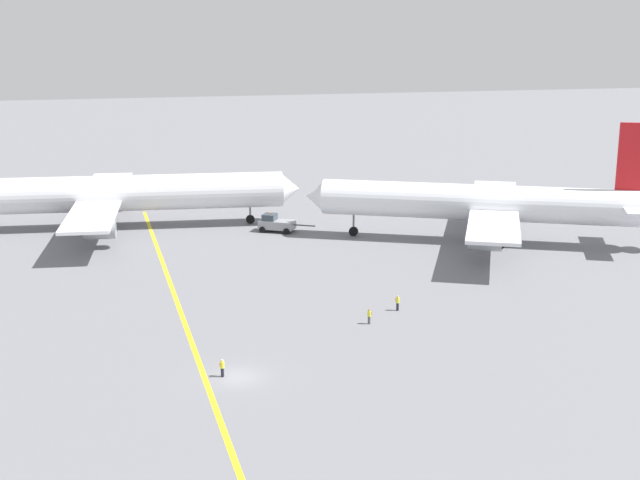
{
  "coord_description": "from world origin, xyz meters",
  "views": [
    {
      "loc": [
        -10.25,
        -67.86,
        29.16
      ],
      "look_at": [
        14.91,
        29.51,
        4.0
      ],
      "focal_mm": 48.16,
      "sensor_mm": 36.0,
      "label": 1
    }
  ],
  "objects_px": {
    "pushback_tug": "(276,223)",
    "ground_crew_ramp_agent_by_cones": "(369,316)",
    "ground_crew_marshaller_foreground": "(222,368)",
    "airliner_being_pushed": "(483,203)",
    "airliner_at_gate_left": "(114,194)",
    "ground_crew_wing_walker_right": "(398,303)"
  },
  "relations": [
    {
      "from": "airliner_being_pushed",
      "to": "ground_crew_ramp_agent_by_cones",
      "type": "distance_m",
      "value": 38.26
    },
    {
      "from": "airliner_being_pushed",
      "to": "ground_crew_marshaller_foreground",
      "type": "height_order",
      "value": "airliner_being_pushed"
    },
    {
      "from": "airliner_at_gate_left",
      "to": "ground_crew_wing_walker_right",
      "type": "height_order",
      "value": "airliner_at_gate_left"
    },
    {
      "from": "pushback_tug",
      "to": "ground_crew_ramp_agent_by_cones",
      "type": "xyz_separation_m",
      "value": [
        0.99,
        -41.55,
        -0.4
      ]
    },
    {
      "from": "ground_crew_marshaller_foreground",
      "to": "ground_crew_ramp_agent_by_cones",
      "type": "bearing_deg",
      "value": 30.69
    },
    {
      "from": "ground_crew_marshaller_foreground",
      "to": "pushback_tug",
      "type": "bearing_deg",
      "value": 73.43
    },
    {
      "from": "pushback_tug",
      "to": "ground_crew_ramp_agent_by_cones",
      "type": "distance_m",
      "value": 41.56
    },
    {
      "from": "ground_crew_ramp_agent_by_cones",
      "to": "ground_crew_marshaller_foreground",
      "type": "height_order",
      "value": "ground_crew_marshaller_foreground"
    },
    {
      "from": "airliner_being_pushed",
      "to": "ground_crew_marshaller_foreground",
      "type": "bearing_deg",
      "value": -137.57
    },
    {
      "from": "pushback_tug",
      "to": "ground_crew_ramp_agent_by_cones",
      "type": "bearing_deg",
      "value": -88.63
    },
    {
      "from": "airliner_being_pushed",
      "to": "pushback_tug",
      "type": "height_order",
      "value": "airliner_being_pushed"
    },
    {
      "from": "airliner_at_gate_left",
      "to": "airliner_being_pushed",
      "type": "height_order",
      "value": "airliner_being_pushed"
    },
    {
      "from": "ground_crew_wing_walker_right",
      "to": "pushback_tug",
      "type": "bearing_deg",
      "value": 97.68
    },
    {
      "from": "ground_crew_ramp_agent_by_cones",
      "to": "ground_crew_marshaller_foreground",
      "type": "distance_m",
      "value": 18.87
    },
    {
      "from": "airliner_at_gate_left",
      "to": "ground_crew_marshaller_foreground",
      "type": "height_order",
      "value": "airliner_at_gate_left"
    },
    {
      "from": "pushback_tug",
      "to": "ground_crew_marshaller_foreground",
      "type": "relative_size",
      "value": 4.97
    },
    {
      "from": "airliner_at_gate_left",
      "to": "airliner_being_pushed",
      "type": "distance_m",
      "value": 53.43
    },
    {
      "from": "pushback_tug",
      "to": "ground_crew_marshaller_foreground",
      "type": "height_order",
      "value": "pushback_tug"
    },
    {
      "from": "ground_crew_wing_walker_right",
      "to": "ground_crew_marshaller_foreground",
      "type": "xyz_separation_m",
      "value": [
        -20.39,
        -12.88,
        -0.05
      ]
    },
    {
      "from": "ground_crew_wing_walker_right",
      "to": "airliner_being_pushed",
      "type": "bearing_deg",
      "value": 49.89
    },
    {
      "from": "airliner_at_gate_left",
      "to": "ground_crew_wing_walker_right",
      "type": "bearing_deg",
      "value": -59.17
    },
    {
      "from": "pushback_tug",
      "to": "ground_crew_ramp_agent_by_cones",
      "type": "height_order",
      "value": "pushback_tug"
    }
  ]
}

